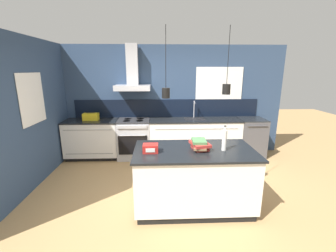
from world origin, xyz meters
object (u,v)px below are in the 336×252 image
Objects in this scene: oven_range at (134,139)px; book_stack at (200,145)px; dishwasher at (250,137)px; bottle_on_island at (224,140)px; red_supply_box at (151,148)px; yellow_toolbox at (91,117)px.

book_stack is at bearing -59.81° from oven_range.
dishwasher is 2.49× the size of bottle_on_island.
book_stack reaches higher than red_supply_box.
red_supply_box is (0.47, -2.11, 0.51)m from oven_range.
dishwasher is at bearing 42.23° from red_supply_box.
dishwasher is 2.51m from bottle_on_island.
yellow_toolbox reaches higher than book_stack.
dishwasher is at bearing 51.43° from book_stack.
oven_range is at bearing -0.26° from yellow_toolbox.
book_stack is at bearing -128.57° from dishwasher.
yellow_toolbox is at bearing 140.15° from bottle_on_island.
dishwasher is (2.79, 0.00, -0.00)m from oven_range.
yellow_toolbox is (-2.14, 2.02, 0.01)m from book_stack.
red_supply_box is (-0.71, -0.09, -0.02)m from book_stack.
red_supply_box is at bearing -55.79° from yellow_toolbox.
oven_range is at bearing -179.91° from dishwasher.
bottle_on_island reaches higher than dishwasher.
bottle_on_island is 1.08× the size of yellow_toolbox.
oven_range is 2.49× the size of bottle_on_island.
oven_range and dishwasher have the same top height.
yellow_toolbox is (-1.43, 2.11, 0.02)m from red_supply_box.
book_stack is 0.72m from red_supply_box.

